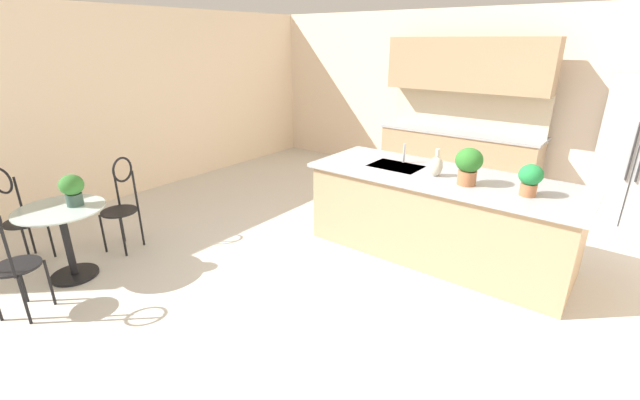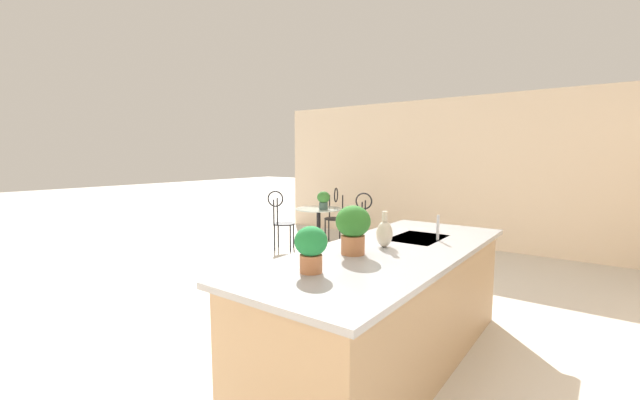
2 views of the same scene
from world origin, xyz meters
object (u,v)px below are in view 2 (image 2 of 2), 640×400
(potted_plant_on_table, at_px, (324,199))
(vase_on_counter, at_px, (384,233))
(chair_near_window, at_px, (358,220))
(potted_plant_counter_near, at_px, (353,226))
(chair_toward_desk, at_px, (281,217))
(bistro_table, at_px, (319,225))
(potted_plant_counter_far, at_px, (311,246))
(chair_by_island, at_px, (335,212))

(potted_plant_on_table, xyz_separation_m, vase_on_counter, (2.59, 2.48, 0.11))
(chair_near_window, bearing_deg, potted_plant_counter_near, 30.27)
(chair_toward_desk, bearing_deg, potted_plant_counter_near, 49.67)
(bistro_table, xyz_separation_m, potted_plant_counter_near, (2.98, 2.54, 0.68))
(chair_toward_desk, relative_size, vase_on_counter, 3.62)
(potted_plant_counter_far, bearing_deg, chair_toward_desk, -135.42)
(potted_plant_counter_far, bearing_deg, potted_plant_counter_near, -176.58)
(chair_toward_desk, height_order, potted_plant_on_table, potted_plant_on_table)
(chair_toward_desk, height_order, potted_plant_counter_near, potted_plant_counter_near)
(potted_plant_counter_far, bearing_deg, bistro_table, -143.96)
(potted_plant_on_table, height_order, vase_on_counter, vase_on_counter)
(chair_by_island, xyz_separation_m, potted_plant_counter_far, (4.26, 2.72, 0.51))
(chair_toward_desk, bearing_deg, chair_near_window, 112.78)
(chair_near_window, bearing_deg, vase_on_counter, 34.37)
(chair_by_island, distance_m, potted_plant_counter_far, 5.08)
(potted_plant_on_table, bearing_deg, chair_by_island, -159.51)
(potted_plant_counter_near, xyz_separation_m, potted_plant_counter_far, (0.55, 0.03, -0.04))
(chair_toward_desk, height_order, potted_plant_counter_far, potted_plant_counter_far)
(chair_toward_desk, distance_m, vase_on_counter, 3.96)
(bistro_table, height_order, potted_plant_counter_far, potted_plant_counter_far)
(chair_by_island, bearing_deg, potted_plant_on_table, 20.49)
(chair_toward_desk, bearing_deg, bistro_table, 120.60)
(potted_plant_counter_near, height_order, potted_plant_counter_far, potted_plant_counter_near)
(chair_toward_desk, bearing_deg, vase_on_counter, 54.31)
(chair_near_window, bearing_deg, chair_by_island, -122.72)
(potted_plant_counter_near, distance_m, potted_plant_counter_far, 0.55)
(bistro_table, height_order, chair_toward_desk, chair_toward_desk)
(chair_by_island, relative_size, potted_plant_counter_far, 3.56)
(bistro_table, bearing_deg, chair_toward_desk, -59.40)
(vase_on_counter, bearing_deg, chair_toward_desk, -125.69)
(chair_toward_desk, relative_size, potted_plant_on_table, 3.38)
(chair_near_window, distance_m, potted_plant_counter_far, 4.20)
(potted_plant_counter_far, bearing_deg, chair_by_island, -147.42)
(bistro_table, relative_size, potted_plant_on_table, 2.59)
(chair_by_island, height_order, potted_plant_counter_near, potted_plant_counter_near)
(chair_by_island, height_order, chair_toward_desk, same)
(potted_plant_counter_near, bearing_deg, potted_plant_on_table, -140.76)
(chair_by_island, bearing_deg, potted_plant_counter_far, 32.58)
(chair_near_window, xyz_separation_m, chair_toward_desk, (0.53, -1.26, 0.00))
(chair_toward_desk, relative_size, potted_plant_counter_near, 2.86)
(potted_plant_on_table, height_order, potted_plant_counter_far, potted_plant_counter_far)
(bistro_table, height_order, potted_plant_on_table, potted_plant_on_table)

